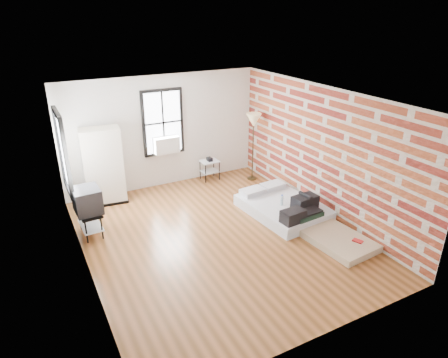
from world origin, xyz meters
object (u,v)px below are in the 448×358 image
mattress_main (284,207)px  floor_lamp (254,123)px  mattress_bare (324,230)px  wardrobe (103,166)px  side_table (210,165)px  tv_stand (88,202)px

mattress_main → floor_lamp: bearing=73.9°
mattress_main → mattress_bare: mattress_main is taller
wardrobe → side_table: (2.73, 0.07, -0.48)m
floor_lamp → tv_stand: 4.53m
mattress_bare → floor_lamp: (0.23, 3.15, 1.42)m
mattress_bare → wardrobe: wardrobe is taller
floor_lamp → wardrobe: bearing=173.4°
wardrobe → floor_lamp: 3.82m
tv_stand → mattress_main: bearing=-17.6°
side_table → floor_lamp: bearing=-26.5°
floor_lamp → tv_stand: (-4.36, -0.90, -0.81)m
mattress_main → side_table: side_table is taller
side_table → floor_lamp: size_ratio=0.35×
mattress_main → tv_stand: bearing=159.7°
mattress_main → tv_stand: 4.15m
mattress_main → mattress_bare: size_ratio=1.09×
wardrobe → tv_stand: 1.48m
mattress_main → mattress_bare: 1.16m
mattress_bare → side_table: size_ratio=2.98×
mattress_bare → floor_lamp: bearing=81.0°
mattress_bare → floor_lamp: 3.47m
wardrobe → side_table: bearing=7.6°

